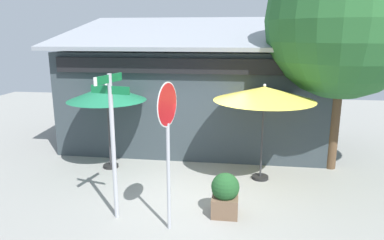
{
  "coord_description": "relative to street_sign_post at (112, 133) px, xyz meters",
  "views": [
    {
      "loc": [
        1.13,
        -7.79,
        3.82
      ],
      "look_at": [
        -0.13,
        1.2,
        1.6
      ],
      "focal_mm": 33.14,
      "sensor_mm": 36.0,
      "label": 1
    }
  ],
  "objects": [
    {
      "name": "ground_plane",
      "position": [
        1.42,
        1.21,
        -1.93
      ],
      "size": [
        28.0,
        28.0,
        0.1
      ],
      "primitive_type": "cube",
      "color": "gray"
    },
    {
      "name": "cafe_building",
      "position": [
        0.99,
        5.87,
        -0.14
      ],
      "size": [
        8.97,
        5.33,
        4.47
      ],
      "color": "#333D42",
      "rests_on": "ground"
    },
    {
      "name": "street_sign_post",
      "position": [
        0.0,
        0.0,
        0.0
      ],
      "size": [
        0.85,
        0.91,
        3.07
      ],
      "color": "#A8AAB2",
      "rests_on": "ground"
    },
    {
      "name": "stop_sign",
      "position": [
        1.21,
        -0.29,
        0.23
      ],
      "size": [
        0.2,
        0.83,
        2.97
      ],
      "color": "#A8AAB2",
      "rests_on": "ground"
    },
    {
      "name": "patio_umbrella_forest_green_left",
      "position": [
        -1.17,
        2.76,
        0.31
      ],
      "size": [
        2.21,
        2.21,
        2.48
      ],
      "color": "black",
      "rests_on": "ground"
    },
    {
      "name": "patio_umbrella_mustard_center",
      "position": [
        3.14,
        2.51,
        0.44
      ],
      "size": [
        2.61,
        2.61,
        2.58
      ],
      "color": "black",
      "rests_on": "ground"
    },
    {
      "name": "shade_tree",
      "position": [
        5.39,
        3.53,
        2.21
      ],
      "size": [
        4.44,
        4.18,
        6.24
      ],
      "color": "brown",
      "rests_on": "ground"
    },
    {
      "name": "sidewalk_planter",
      "position": [
        2.28,
        0.42,
        -1.39
      ],
      "size": [
        0.6,
        0.6,
        0.95
      ],
      "color": "brown",
      "rests_on": "ground"
    }
  ]
}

